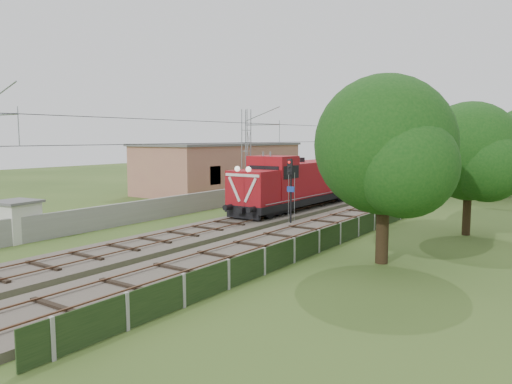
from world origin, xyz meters
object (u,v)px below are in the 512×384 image
Objects in this scene: locomotive at (305,182)px; coach_rake at (501,156)px; signal_post at (290,180)px; relay_hut at (16,221)px.

locomotive reaches higher than coach_rake.
coach_rake is at bearing 88.45° from signal_post.
signal_post is at bearing 50.05° from relay_hut.
relay_hut is (-12.40, -82.65, -1.34)m from coach_rake.
coach_rake is 44.83× the size of relay_hut.
locomotive is 21.39m from relay_hut.
signal_post reaches higher than relay_hut.
signal_post is at bearing -67.56° from locomotive.
coach_rake is at bearing 85.43° from locomotive.
relay_hut is at bearing -129.95° from signal_post.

